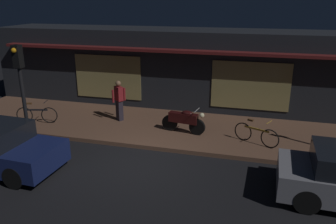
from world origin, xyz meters
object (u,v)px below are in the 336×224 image
at_px(person_photographer, 119,100).
at_px(bicycle_parked, 37,114).
at_px(bicycle_extra, 256,134).
at_px(traffic_light_pole, 21,81).
at_px(motorcycle, 184,120).

bearing_deg(person_photographer, bicycle_parked, -159.13).
relative_size(bicycle_extra, person_photographer, 0.91).
distance_m(bicycle_parked, bicycle_extra, 8.57).
relative_size(bicycle_extra, traffic_light_pole, 0.42).
bearing_deg(motorcycle, person_photographer, 167.17).
bearing_deg(bicycle_extra, bicycle_parked, -178.98).
distance_m(bicycle_parked, traffic_light_pole, 3.23).
bearing_deg(bicycle_parked, motorcycle, 5.05).
xyz_separation_m(bicycle_extra, traffic_light_pole, (-7.29, -2.37, 1.97)).
height_order(bicycle_parked, traffic_light_pole, traffic_light_pole).
bearing_deg(bicycle_parked, bicycle_extra, 1.02).
distance_m(motorcycle, bicycle_parked, 5.98).
xyz_separation_m(motorcycle, person_photographer, (-2.86, 0.65, 0.38)).
xyz_separation_m(bicycle_extra, person_photographer, (-5.48, 1.03, 0.52)).
relative_size(motorcycle, person_photographer, 1.02).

